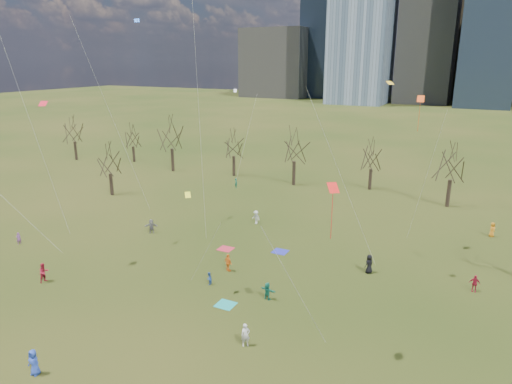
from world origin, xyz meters
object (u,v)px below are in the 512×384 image
at_px(blanket_navy, 280,252).
at_px(person_1, 246,335).
at_px(blanket_crimson, 226,249).
at_px(person_0, 34,362).
at_px(blanket_teal, 226,305).
at_px(person_2, 44,272).
at_px(person_4, 228,263).

height_order(blanket_navy, person_1, person_1).
bearing_deg(blanket_crimson, person_0, -91.95).
bearing_deg(blanket_navy, blanket_teal, -88.51).
relative_size(person_2, person_4, 1.06).
bearing_deg(person_4, person_1, 149.16).
bearing_deg(blanket_teal, blanket_crimson, 120.27).
relative_size(blanket_teal, person_1, 0.90).
relative_size(blanket_navy, person_0, 0.86).
xyz_separation_m(person_0, person_4, (3.81, 19.19, -0.03)).
bearing_deg(blanket_teal, blanket_navy, 91.49).
bearing_deg(blanket_teal, person_2, -167.05).
relative_size(blanket_teal, person_4, 0.89).
distance_m(blanket_crimson, person_4, 5.56).
xyz_separation_m(blanket_navy, person_2, (-17.10, -16.39, 0.94)).
distance_m(blanket_crimson, person_2, 18.34).
xyz_separation_m(blanket_crimson, person_4, (3.00, -4.59, 0.88)).
bearing_deg(blanket_crimson, person_2, -128.44).
xyz_separation_m(blanket_crimson, person_0, (-0.81, -23.79, 0.92)).
bearing_deg(person_0, person_1, 37.81).
distance_m(person_1, person_2, 21.68).
distance_m(blanket_navy, person_1, 17.37).
height_order(person_1, person_2, person_2).
relative_size(person_0, person_4, 1.04).
distance_m(blanket_navy, person_0, 26.66).
height_order(blanket_teal, person_4, person_4).
height_order(blanket_teal, person_1, person_1).
xyz_separation_m(blanket_teal, person_4, (-3.04, 5.75, 0.88)).
xyz_separation_m(blanket_navy, person_4, (-2.72, -6.64, 0.88)).
xyz_separation_m(person_1, person_4, (-7.29, 10.10, 0.01)).
relative_size(blanket_crimson, person_2, 0.84).
xyz_separation_m(person_0, person_1, (11.09, 9.10, -0.04)).
relative_size(blanket_crimson, person_1, 0.90).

